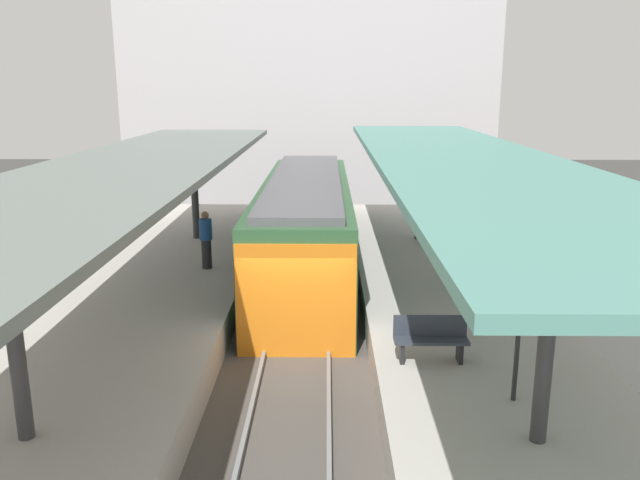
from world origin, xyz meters
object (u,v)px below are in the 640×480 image
Objects in this scene: platform_sign at (520,308)px; passenger_mid_platform at (425,217)px; litter_bin at (466,270)px; commuter_train at (306,226)px; passenger_near_bench at (206,239)px; platform_bench at (431,337)px.

platform_sign reaches higher than passenger_mid_platform.
litter_bin is 0.45× the size of passenger_mid_platform.
commuter_train reaches higher than platform_sign.
passenger_near_bench is (-6.55, 7.71, -0.76)m from platform_sign.
platform_sign is at bearing -94.95° from litter_bin.
passenger_near_bench is 7.27m from passenger_mid_platform.
commuter_train is at bearing 139.10° from litter_bin.
passenger_near_bench is (-7.09, 1.48, 0.46)m from litter_bin.
platform_bench is at bearing 126.34° from platform_sign.
platform_sign is 1.25× the size of passenger_mid_platform.
platform_bench is (2.65, -8.43, -0.26)m from commuter_train.
commuter_train reaches higher than litter_bin.
litter_bin is (4.33, -3.75, -0.33)m from commuter_train.
platform_bench reaches higher than litter_bin.
litter_bin is at bearing 70.17° from platform_bench.
passenger_near_bench is (-5.41, 6.16, 0.40)m from platform_bench.
platform_bench is at bearing -72.56° from commuter_train.
platform_sign reaches higher than litter_bin.
passenger_mid_platform is at bearing 89.45° from platform_sign.
platform_bench is 0.79× the size of passenger_mid_platform.
platform_sign is 2.76× the size of litter_bin.
passenger_mid_platform is at bearing 23.64° from passenger_near_bench.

